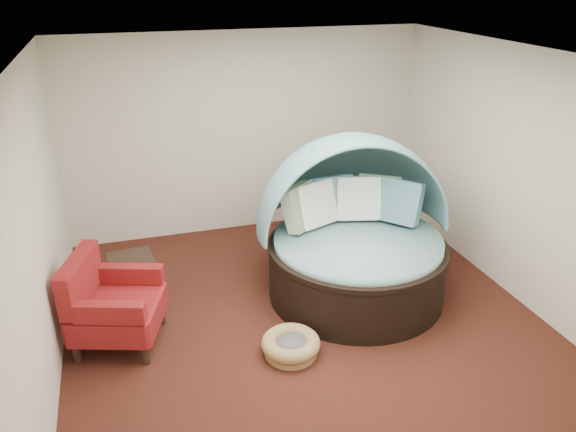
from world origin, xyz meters
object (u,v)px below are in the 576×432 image
object	(u,v)px
pet_basket	(291,345)
side_table	(132,271)
red_armchair	(111,304)
canopy_daybed	(355,223)

from	to	relation	value
pet_basket	side_table	bearing A→B (deg)	131.55
pet_basket	red_armchair	world-z (taller)	red_armchair
pet_basket	canopy_daybed	bearing A→B (deg)	42.19
pet_basket	red_armchair	xyz separation A→B (m)	(-1.66, 0.73, 0.35)
red_armchair	side_table	xyz separation A→B (m)	(0.24, 0.88, -0.14)
red_armchair	side_table	distance (m)	0.92
canopy_daybed	red_armchair	bearing A→B (deg)	-169.40
red_armchair	side_table	size ratio (longest dim) A/B	1.91
pet_basket	red_armchair	bearing A→B (deg)	156.28
canopy_daybed	pet_basket	world-z (taller)	canopy_daybed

